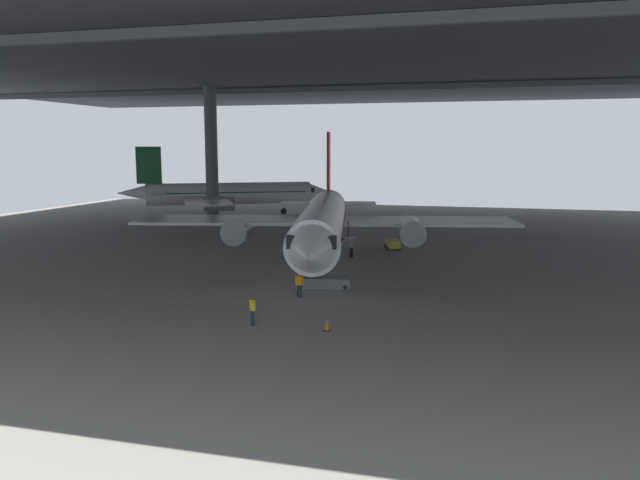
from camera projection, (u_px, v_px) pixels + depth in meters
name	position (u px, v px, depth m)	size (l,w,h in m)	color
ground_plane	(320.00, 266.00, 51.12)	(110.00, 110.00, 0.00)	gray
hangar_structure	(355.00, 63.00, 61.62)	(121.00, 99.00, 18.59)	#4C4F54
airplane_main	(323.00, 222.00, 52.68)	(34.66, 35.37, 11.18)	white
boarding_stairs	(324.00, 277.00, 43.30)	(4.34, 2.25, 4.60)	slate
crew_worker_near_nose	(252.00, 308.00, 33.88)	(0.40, 0.44, 1.70)	#232838
crew_worker_by_stairs	(299.00, 283.00, 40.31)	(0.55, 0.22, 1.63)	#232838
airplane_distant	(226.00, 194.00, 87.77)	(27.72, 28.00, 9.72)	white
traffic_cone_orange	(327.00, 325.00, 33.07)	(0.36, 0.36, 0.60)	black
baggage_tug	(393.00, 244.00, 59.31)	(1.83, 2.46, 0.90)	yellow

